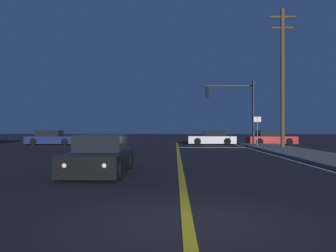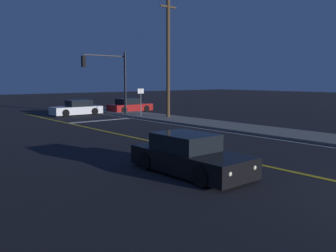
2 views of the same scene
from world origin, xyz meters
name	(u,v)px [view 1 (image 1 of 2)]	position (x,y,z in m)	size (l,w,h in m)	color
ground_plane	(188,224)	(0.00, 0.00, 0.00)	(160.00, 160.00, 0.00)	black
sidewalk_right	(326,158)	(7.34, 12.00, 0.07)	(3.20, 43.20, 0.15)	slate
lane_line_center	(179,159)	(0.00, 12.00, 0.01)	(0.20, 40.80, 0.01)	gold
lane_line_edge_right	(289,159)	(5.49, 12.00, 0.01)	(0.16, 40.80, 0.01)	silver
stop_bar	(214,148)	(2.87, 22.50, 0.01)	(5.74, 0.50, 0.01)	silver
car_following_oncoming_black	(100,157)	(-2.82, 6.45, 0.58)	(1.97, 4.50, 1.34)	black
car_side_waiting_white	(212,138)	(3.34, 27.89, 0.58)	(4.51, 1.95, 1.34)	silver
car_distant_tail_red	(271,138)	(8.73, 27.40, 0.58)	(4.50, 2.07, 1.34)	maroon
car_parked_curb_navy	(52,138)	(-11.75, 27.10, 0.58)	(4.74, 1.97, 1.34)	navy
traffic_signal_near_right	(236,103)	(5.01, 24.80, 3.76)	(4.20, 0.28, 5.60)	#38383D
utility_pole_right	(282,76)	(7.64, 20.13, 5.37)	(1.92, 0.29, 10.28)	#4C3823
street_sign_corner	(257,127)	(6.24, 22.00, 1.67)	(0.56, 0.08, 2.49)	slate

